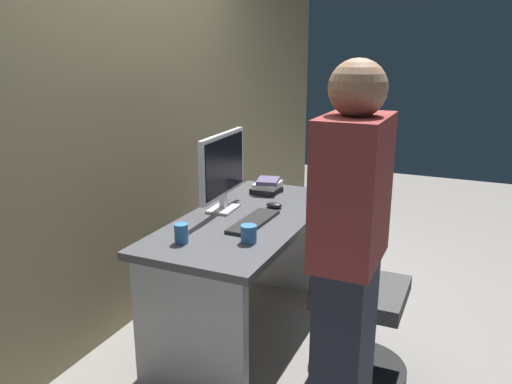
% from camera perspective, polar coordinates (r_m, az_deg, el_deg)
% --- Properties ---
extents(ground_plane, '(9.00, 9.00, 0.00)m').
position_cam_1_polar(ground_plane, '(3.23, -0.84, -15.34)').
color(ground_plane, gray).
extents(wall_back, '(6.40, 0.10, 3.00)m').
position_cam_1_polar(wall_back, '(3.18, -14.22, 12.24)').
color(wall_back, '#8C7F5B').
rests_on(wall_back, ground).
extents(desk, '(1.46, 0.68, 0.75)m').
position_cam_1_polar(desk, '(3.00, -0.88, -6.87)').
color(desk, '#4C4C51').
rests_on(desk, ground).
extents(office_chair, '(0.52, 0.52, 0.94)m').
position_cam_1_polar(office_chair, '(2.76, 10.45, -11.28)').
color(office_chair, black).
rests_on(office_chair, ground).
extents(person_at_desk, '(0.40, 0.24, 1.64)m').
position_cam_1_polar(person_at_desk, '(2.12, 10.25, -7.68)').
color(person_at_desk, '#262838').
rests_on(person_at_desk, ground).
extents(monitor, '(0.54, 0.15, 0.46)m').
position_cam_1_polar(monitor, '(2.96, -3.71, 2.69)').
color(monitor, silver).
rests_on(monitor, desk).
extents(keyboard, '(0.43, 0.14, 0.02)m').
position_cam_1_polar(keyboard, '(2.80, -0.28, -3.31)').
color(keyboard, '#262626').
rests_on(keyboard, desk).
extents(mouse, '(0.06, 0.10, 0.03)m').
position_cam_1_polar(mouse, '(3.06, 2.04, -1.48)').
color(mouse, black).
rests_on(mouse, desk).
extents(cup_near_keyboard, '(0.08, 0.08, 0.09)m').
position_cam_1_polar(cup_near_keyboard, '(2.52, -0.82, -4.68)').
color(cup_near_keyboard, '#3372B2').
rests_on(cup_near_keyboard, desk).
extents(cup_by_monitor, '(0.07, 0.07, 0.10)m').
position_cam_1_polar(cup_by_monitor, '(2.54, -8.31, -4.59)').
color(cup_by_monitor, '#3372B2').
rests_on(cup_by_monitor, desk).
extents(book_stack, '(0.22, 0.19, 0.09)m').
position_cam_1_polar(book_stack, '(3.37, 1.27, 0.67)').
color(book_stack, black).
rests_on(book_stack, desk).
extents(handbag, '(0.34, 0.14, 0.38)m').
position_cam_1_polar(handbag, '(3.54, 11.20, -10.23)').
color(handbag, '#4C3356').
rests_on(handbag, ground).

